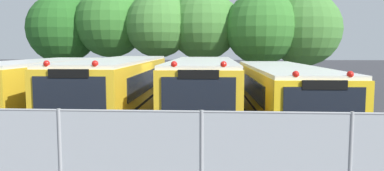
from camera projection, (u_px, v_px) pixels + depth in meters
ground_plane at (160, 124)px, 15.66m from camera, size 160.00×160.00×0.00m
school_bus_0 at (39, 89)px, 15.66m from camera, size 2.69×9.31×2.74m
school_bus_1 at (119, 88)px, 15.81m from camera, size 2.65×11.35×2.80m
school_bus_2 at (203, 89)px, 15.23m from camera, size 2.63×10.23×2.78m
school_bus_3 at (283, 93)px, 15.01m from camera, size 2.86×10.85×2.55m
tree_0 at (65, 30)px, 27.05m from camera, size 4.98×4.98×6.97m
tree_1 at (110, 23)px, 26.20m from camera, size 4.88×4.88×7.32m
tree_2 at (158, 26)px, 25.31m from camera, size 4.40×4.40×6.85m
tree_3 at (207, 24)px, 25.52m from camera, size 4.84×4.75×7.03m
tree_4 at (263, 27)px, 24.31m from camera, size 4.77×4.77×6.79m
tree_5 at (306, 28)px, 24.75m from camera, size 4.88×4.88×6.79m
chainlink_fence at (60, 158)px, 7.27m from camera, size 16.43×0.07×1.99m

